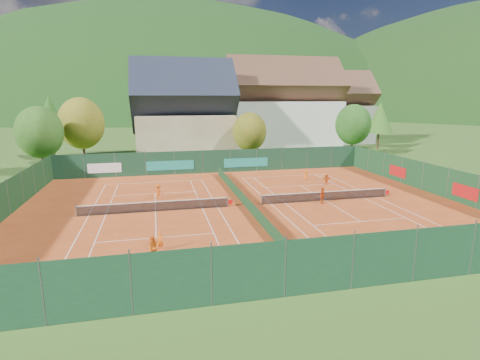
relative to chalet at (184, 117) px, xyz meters
name	(u,v)px	position (x,y,z in m)	size (l,w,h in m)	color
ground	(245,206)	(3.00, -30.00, -6.64)	(600.00, 600.00, 0.00)	#30561B
clay_pad	(245,206)	(3.00, -30.00, -6.62)	(40.00, 32.00, 0.01)	#B04219
court_markings_left	(156,212)	(-5.00, -30.00, -6.61)	(11.03, 23.83, 0.00)	white
court_markings_right	(326,201)	(11.00, -30.00, -6.61)	(11.03, 23.83, 0.00)	white
tennis_net_left	(157,206)	(-4.85, -30.00, -6.12)	(13.30, 0.10, 1.02)	#59595B
tennis_net_right	(327,195)	(11.15, -30.00, -6.12)	(13.30, 0.10, 1.02)	#59595B
court_divider	(245,201)	(3.00, -30.00, -6.12)	(0.03, 28.80, 1.00)	#13341A
fence_north	(213,162)	(2.54, -14.01, -5.16)	(40.00, 0.10, 3.00)	#133420
fence_south	(320,265)	(3.00, -46.00, -5.12)	(40.00, 0.04, 3.00)	#143721
fence_west	(0,204)	(-17.00, -30.00, -5.12)	(0.04, 32.00, 3.00)	#13361A
fence_east	(434,180)	(23.00, -29.95, -5.14)	(0.09, 32.00, 3.00)	#153A1D
chalet	(184,117)	(0.00, 0.00, 0.00)	(16.20, 12.00, 16.00)	beige
hotel_block_a	(283,110)	(19.00, 6.00, 0.76)	(21.60, 11.00, 17.25)	silver
hotel_block_b	(332,112)	(33.00, 14.00, -0.01)	(17.28, 10.00, 15.50)	silver
tree_west_front	(40,132)	(-19.00, -10.00, -1.23)	(5.72, 5.72, 8.69)	#432C18
tree_west_mid	(81,123)	(-15.00, -4.00, -0.56)	(6.44, 6.44, 9.78)	#442C18
tree_west_back	(50,116)	(-21.00, 4.00, 0.11)	(5.60, 5.60, 10.00)	#452718
tree_center	(250,132)	(9.00, -8.00, -1.91)	(5.01, 5.01, 7.60)	#422E17
tree_east_front	(353,125)	(27.00, -6.00, -1.23)	(5.72, 5.72, 8.69)	#4D2F1B
tree_east_mid	(380,117)	(37.00, 2.00, -0.56)	(5.04, 5.04, 9.00)	#462C19
tree_east_back	(323,112)	(29.00, 10.00, 0.12)	(7.15, 7.15, 10.86)	#452A18
mountain_backdrop	(208,167)	(31.54, 203.48, -46.26)	(820.00, 530.00, 242.00)	black
ball_hopper	(445,241)	(13.37, -42.68, -6.07)	(0.34, 0.34, 0.80)	slate
loose_ball_0	(116,234)	(-7.82, -35.10, -6.59)	(0.07, 0.07, 0.07)	#CCD833
loose_ball_1	(359,236)	(9.14, -39.35, -6.59)	(0.07, 0.07, 0.07)	#CCD833
player_left_near	(160,241)	(-4.73, -38.76, -5.98)	(0.47, 0.31, 1.29)	orange
player_left_mid	(153,248)	(-5.16, -40.05, -5.88)	(0.73, 0.57, 1.49)	orange
player_left_far	(158,192)	(-4.68, -25.91, -5.87)	(0.98, 0.56, 1.52)	#D45512
player_right_near	(322,196)	(10.22, -30.87, -5.84)	(0.92, 0.38, 1.57)	#CA4111
player_right_far_a	(306,175)	(12.71, -21.04, -6.02)	(0.59, 0.39, 1.21)	orange
player_right_far_b	(326,179)	(14.07, -23.67, -6.02)	(1.12, 0.36, 1.21)	#D45812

